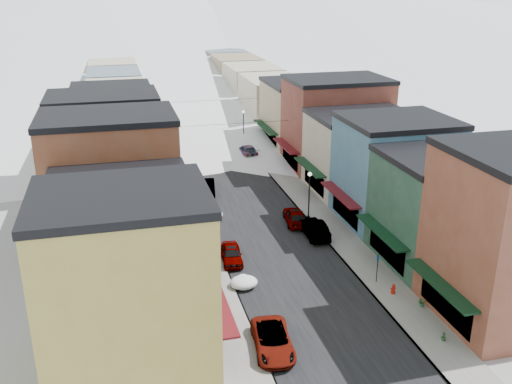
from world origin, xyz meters
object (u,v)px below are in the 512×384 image
trash_can (326,233)px  car_dark_hatch (207,187)px  car_white_suv (273,340)px  car_silver_sedan (232,254)px  fire_hydrant (393,289)px  streetlamp_near (309,189)px  car_green_sedan (314,228)px

trash_can → car_dark_hatch: bearing=120.5°
car_white_suv → trash_can: size_ratio=5.86×
car_silver_sedan → fire_hydrant: bearing=-31.9°
trash_can → streetlamp_near: streetlamp_near is taller
car_silver_sedan → fire_hydrant: (10.88, -8.52, -0.20)m
car_white_suv → car_dark_hatch: size_ratio=1.13×
car_dark_hatch → streetlamp_near: bearing=-40.3°
car_green_sedan → fire_hydrant: bearing=101.5°
car_green_sedan → streetlamp_near: (0.91, 4.13, 2.38)m
car_silver_sedan → car_green_sedan: (8.60, 3.18, 0.10)m
fire_hydrant → trash_can: bearing=97.3°
car_green_sedan → streetlamp_near: size_ratio=1.03×
car_silver_sedan → car_dark_hatch: 17.02m
car_dark_hatch → fire_hydrant: (10.08, -25.52, -0.25)m
car_dark_hatch → car_green_sedan: car_green_sedan is taller
fire_hydrant → car_white_suv: bearing=-157.9°
car_dark_hatch → trash_can: car_dark_hatch is taller
trash_can → streetlamp_near: 5.70m
car_white_suv → trash_can: 17.89m
car_white_suv → car_green_sedan: 18.26m
streetlamp_near → car_green_sedan: bearing=-102.5°
car_silver_sedan → car_green_sedan: bearing=26.4°
car_silver_sedan → fire_hydrant: size_ratio=5.29×
fire_hydrant → car_silver_sedan: bearing=141.9°
trash_can → car_green_sedan: bearing=133.5°
car_silver_sedan → car_green_sedan: 9.17m
fire_hydrant → trash_can: trash_can is taller
car_dark_hatch → fire_hydrant: car_dark_hatch is taller
car_white_suv → car_silver_sedan: car_white_suv is taller
car_silver_sedan → streetlamp_near: bearing=43.7°
car_green_sedan → trash_can: bearing=134.0°
car_green_sedan → trash_can: size_ratio=5.55×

